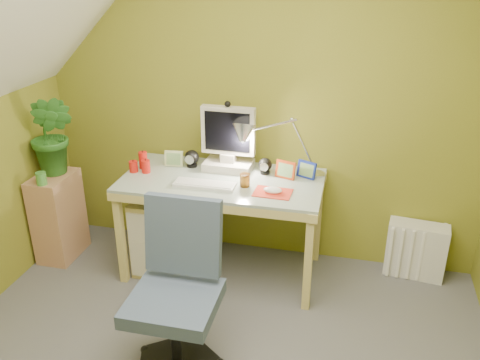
% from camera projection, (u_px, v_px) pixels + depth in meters
% --- Properties ---
extents(wall_back, '(3.20, 0.01, 2.40)m').
position_uv_depth(wall_back, '(260.00, 101.00, 3.59)').
color(wall_back, olive).
rests_on(wall_back, floor).
extents(desk, '(1.39, 0.71, 0.74)m').
position_uv_depth(desk, '(223.00, 226.00, 3.64)').
color(desk, tan).
rests_on(desk, floor).
extents(monitor, '(0.37, 0.22, 0.51)m').
position_uv_depth(monitor, '(228.00, 136.00, 3.54)').
color(monitor, beige).
rests_on(monitor, desk).
extents(speaker_left, '(0.11, 0.11, 0.13)m').
position_uv_depth(speaker_left, '(192.00, 158.00, 3.66)').
color(speaker_left, black).
rests_on(speaker_left, desk).
extents(speaker_right, '(0.10, 0.10, 0.11)m').
position_uv_depth(speaker_right, '(265.00, 166.00, 3.55)').
color(speaker_right, black).
rests_on(speaker_right, desk).
extents(keyboard, '(0.41, 0.13, 0.02)m').
position_uv_depth(keyboard, '(205.00, 185.00, 3.38)').
color(keyboard, white).
rests_on(keyboard, desk).
extents(mousepad, '(0.25, 0.18, 0.01)m').
position_uv_depth(mousepad, '(273.00, 193.00, 3.28)').
color(mousepad, red).
rests_on(mousepad, desk).
extents(mouse, '(0.13, 0.09, 0.04)m').
position_uv_depth(mouse, '(273.00, 190.00, 3.27)').
color(mouse, white).
rests_on(mouse, mousepad).
extents(amber_tumbler, '(0.08, 0.08, 0.09)m').
position_uv_depth(amber_tumbler, '(245.00, 180.00, 3.36)').
color(amber_tumbler, '#915615').
rests_on(amber_tumbler, desk).
extents(candle_cluster, '(0.19, 0.18, 0.12)m').
position_uv_depth(candle_cluster, '(141.00, 162.00, 3.60)').
color(candle_cluster, red).
rests_on(candle_cluster, desk).
extents(photo_frame_red, '(0.14, 0.06, 0.12)m').
position_uv_depth(photo_frame_red, '(286.00, 170.00, 3.48)').
color(photo_frame_red, '#B63A13').
rests_on(photo_frame_red, desk).
extents(photo_frame_blue, '(0.13, 0.08, 0.12)m').
position_uv_depth(photo_frame_blue, '(307.00, 170.00, 3.48)').
color(photo_frame_blue, '#152896').
rests_on(photo_frame_blue, desk).
extents(photo_frame_green, '(0.14, 0.03, 0.11)m').
position_uv_depth(photo_frame_green, '(174.00, 159.00, 3.67)').
color(photo_frame_green, '#B8C88A').
rests_on(photo_frame_green, desk).
extents(desk_lamp, '(0.60, 0.30, 0.62)m').
position_uv_depth(desk_lamp, '(293.00, 133.00, 3.42)').
color(desk_lamp, '#B8B9BD').
rests_on(desk_lamp, desk).
extents(side_ledge, '(0.25, 0.38, 0.67)m').
position_uv_depth(side_ledge, '(59.00, 216.00, 3.84)').
color(side_ledge, tan).
rests_on(side_ledge, floor).
extents(potted_plant, '(0.35, 0.29, 0.60)m').
position_uv_depth(potted_plant, '(53.00, 135.00, 3.62)').
color(potted_plant, '#2A6622').
rests_on(potted_plant, side_ledge).
extents(green_cup, '(0.08, 0.08, 0.09)m').
position_uv_depth(green_cup, '(41.00, 179.00, 3.55)').
color(green_cup, '#48913C').
rests_on(green_cup, side_ledge).
extents(task_chair, '(0.53, 0.53, 0.95)m').
position_uv_depth(task_chair, '(173.00, 301.00, 2.69)').
color(task_chair, '#3D4C64').
rests_on(task_chair, floor).
extents(radiator, '(0.43, 0.21, 0.41)m').
position_uv_depth(radiator, '(416.00, 250.00, 3.65)').
color(radiator, silver).
rests_on(radiator, floor).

